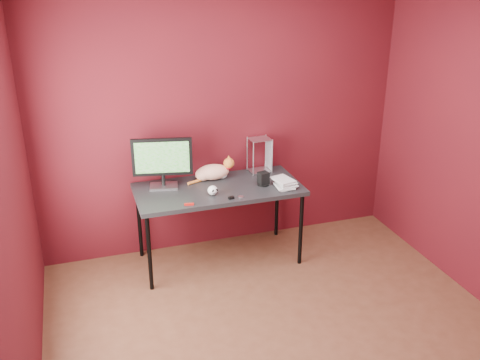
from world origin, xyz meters
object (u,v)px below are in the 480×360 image
object	(u,v)px
cat	(213,172)
speaker	(263,179)
skull_mug	(213,190)
desk	(218,192)
book_stack	(278,143)
monitor	(162,160)

from	to	relation	value
cat	speaker	distance (m)	0.49
skull_mug	desk	bearing A→B (deg)	41.28
skull_mug	book_stack	world-z (taller)	book_stack
monitor	desk	bearing A→B (deg)	-7.00
monitor	book_stack	size ratio (longest dim) A/B	0.63
book_stack	desk	bearing A→B (deg)	162.16
monitor	speaker	size ratio (longest dim) A/B	4.24
monitor	cat	world-z (taller)	monitor
monitor	book_stack	bearing A→B (deg)	-6.68
book_stack	cat	bearing A→B (deg)	143.84
monitor	speaker	distance (m)	0.93
desk	book_stack	xyz separation A→B (m)	(0.50, -0.16, 0.47)
skull_mug	monitor	bearing A→B (deg)	124.11
speaker	book_stack	distance (m)	0.39
desk	book_stack	bearing A→B (deg)	-17.84
monitor	skull_mug	world-z (taller)	monitor
speaker	desk	bearing A→B (deg)	157.62
skull_mug	cat	bearing A→B (deg)	57.40
cat	skull_mug	world-z (taller)	cat
cat	book_stack	world-z (taller)	book_stack
monitor	book_stack	world-z (taller)	book_stack
desk	skull_mug	size ratio (longest dim) A/B	16.17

